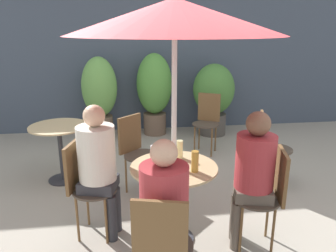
% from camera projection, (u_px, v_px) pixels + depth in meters
% --- Properties ---
extents(ground_plane, '(20.00, 20.00, 0.00)m').
position_uv_depth(ground_plane, '(186.00, 233.00, 3.16)').
color(ground_plane, gray).
extents(storefront_wall, '(10.00, 0.06, 3.00)m').
position_uv_depth(storefront_wall, '(153.00, 50.00, 6.04)').
color(storefront_wall, '#3D4756').
rests_on(storefront_wall, ground_plane).
extents(cafe_table_near, '(0.77, 0.77, 0.74)m').
position_uv_depth(cafe_table_near, '(174.00, 183.00, 2.92)').
color(cafe_table_near, '#2D2D33').
rests_on(cafe_table_near, ground_plane).
extents(cafe_table_far, '(0.73, 0.73, 0.74)m').
position_uv_depth(cafe_table_far, '(60.00, 139.00, 4.11)').
color(cafe_table_far, '#2D2D33').
rests_on(cafe_table_far, ground_plane).
extents(bistro_chair_0, '(0.44, 0.43, 0.92)m').
position_uv_depth(bistro_chair_0, '(84.00, 180.00, 3.01)').
color(bistro_chair_0, '#42382D').
rests_on(bistro_chair_0, ground_plane).
extents(bistro_chair_1, '(0.43, 0.44, 0.92)m').
position_uv_depth(bistro_chair_1, '(162.00, 243.00, 2.13)').
color(bistro_chair_1, '#42382D').
rests_on(bistro_chair_1, ground_plane).
extents(bistro_chair_2, '(0.44, 0.43, 0.92)m').
position_uv_depth(bistro_chair_2, '(269.00, 190.00, 2.83)').
color(bistro_chair_2, '#42382D').
rests_on(bistro_chair_2, ground_plane).
extents(bistro_chair_3, '(0.46, 0.47, 0.92)m').
position_uv_depth(bistro_chair_3, '(207.00, 117.00, 5.11)').
color(bistro_chair_3, '#42382D').
rests_on(bistro_chair_3, ground_plane).
extents(bistro_chair_4, '(0.45, 0.44, 0.92)m').
position_uv_depth(bistro_chair_4, '(268.00, 142.00, 4.02)').
color(bistro_chair_4, '#42382D').
rests_on(bistro_chair_4, ground_plane).
extents(bistro_chair_5, '(0.47, 0.47, 0.92)m').
position_uv_depth(bistro_chair_5, '(136.00, 147.00, 3.86)').
color(bistro_chair_5, '#42382D').
rests_on(bistro_chair_5, ground_plane).
extents(seated_person_0, '(0.38, 0.36, 1.27)m').
position_uv_depth(seated_person_0, '(99.00, 161.00, 2.94)').
color(seated_person_0, '#2D2D33').
rests_on(seated_person_0, ground_plane).
extents(seated_person_1, '(0.35, 0.37, 1.23)m').
position_uv_depth(seated_person_1, '(164.00, 207.00, 2.22)').
color(seated_person_1, '#42475B').
rests_on(seated_person_1, ground_plane).
extents(seated_person_2, '(0.38, 0.35, 1.26)m').
position_uv_depth(seated_person_2, '(253.00, 169.00, 2.79)').
color(seated_person_2, brown).
rests_on(seated_person_2, ground_plane).
extents(beer_glass_0, '(0.06, 0.06, 0.16)m').
position_uv_depth(beer_glass_0, '(154.00, 154.00, 2.95)').
color(beer_glass_0, silver).
rests_on(beer_glass_0, cafe_table_near).
extents(beer_glass_1, '(0.07, 0.07, 0.17)m').
position_uv_depth(beer_glass_1, '(159.00, 165.00, 2.69)').
color(beer_glass_1, beige).
rests_on(beer_glass_1, cafe_table_near).
extents(beer_glass_2, '(0.06, 0.06, 0.18)m').
position_uv_depth(beer_glass_2, '(195.00, 161.00, 2.74)').
color(beer_glass_2, '#B28433').
rests_on(beer_glass_2, cafe_table_near).
extents(beer_glass_3, '(0.06, 0.06, 0.17)m').
position_uv_depth(beer_glass_3, '(180.00, 149.00, 3.03)').
color(beer_glass_3, beige).
rests_on(beer_glass_3, cafe_table_near).
extents(potted_plant_0, '(0.61, 0.61, 1.44)m').
position_uv_depth(potted_plant_0, '(100.00, 93.00, 5.68)').
color(potted_plant_0, brown).
rests_on(potted_plant_0, ground_plane).
extents(potted_plant_1, '(0.64, 0.64, 1.48)m').
position_uv_depth(potted_plant_1, '(154.00, 89.00, 5.90)').
color(potted_plant_1, brown).
rests_on(potted_plant_1, ground_plane).
extents(potted_plant_2, '(0.74, 0.74, 1.29)m').
position_uv_depth(potted_plant_2, '(214.00, 95.00, 5.90)').
color(potted_plant_2, '#47423D').
rests_on(potted_plant_2, ground_plane).
extents(umbrella, '(1.71, 1.71, 2.13)m').
position_uv_depth(umbrella, '(175.00, 17.00, 2.51)').
color(umbrella, silver).
rests_on(umbrella, ground_plane).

